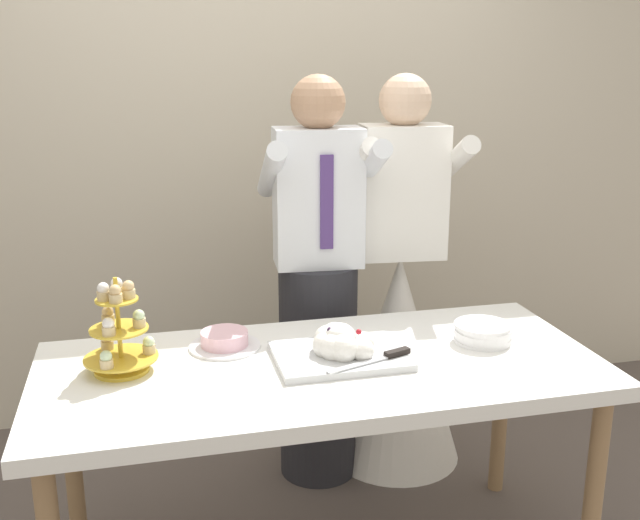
{
  "coord_description": "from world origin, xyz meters",
  "views": [
    {
      "loc": [
        -0.53,
        -2.14,
        1.73
      ],
      "look_at": [
        0.03,
        0.15,
        1.07
      ],
      "focal_mm": 41.79,
      "sensor_mm": 36.0,
      "label": 1
    }
  ],
  "objects_px": {
    "main_cake_tray": "(340,347)",
    "person_groom": "(318,305)",
    "cupcake_stand": "(119,334)",
    "person_bride": "(398,332)",
    "dessert_table": "(321,384)",
    "round_cake": "(225,341)",
    "plate_stack": "(483,333)"
  },
  "relations": [
    {
      "from": "plate_stack",
      "to": "person_bride",
      "type": "height_order",
      "value": "person_bride"
    },
    {
      "from": "cupcake_stand",
      "to": "plate_stack",
      "type": "xyz_separation_m",
      "value": [
        1.2,
        -0.04,
        -0.09
      ]
    },
    {
      "from": "person_groom",
      "to": "person_bride",
      "type": "relative_size",
      "value": 1.0
    },
    {
      "from": "cupcake_stand",
      "to": "person_groom",
      "type": "distance_m",
      "value": 0.95
    },
    {
      "from": "main_cake_tray",
      "to": "plate_stack",
      "type": "distance_m",
      "value": 0.52
    },
    {
      "from": "round_cake",
      "to": "person_groom",
      "type": "distance_m",
      "value": 0.61
    },
    {
      "from": "dessert_table",
      "to": "plate_stack",
      "type": "relative_size",
      "value": 9.0
    },
    {
      "from": "cupcake_stand",
      "to": "person_groom",
      "type": "xyz_separation_m",
      "value": [
        0.76,
        0.55,
        -0.15
      ]
    },
    {
      "from": "cupcake_stand",
      "to": "person_bride",
      "type": "distance_m",
      "value": 1.31
    },
    {
      "from": "plate_stack",
      "to": "round_cake",
      "type": "distance_m",
      "value": 0.88
    },
    {
      "from": "round_cake",
      "to": "person_bride",
      "type": "height_order",
      "value": "person_bride"
    },
    {
      "from": "person_bride",
      "to": "person_groom",
      "type": "bearing_deg",
      "value": -173.09
    },
    {
      "from": "person_bride",
      "to": "round_cake",
      "type": "bearing_deg",
      "value": -148.94
    },
    {
      "from": "dessert_table",
      "to": "person_bride",
      "type": "relative_size",
      "value": 1.08
    },
    {
      "from": "plate_stack",
      "to": "person_bride",
      "type": "relative_size",
      "value": 0.12
    },
    {
      "from": "round_cake",
      "to": "person_bride",
      "type": "bearing_deg",
      "value": 31.06
    },
    {
      "from": "plate_stack",
      "to": "person_groom",
      "type": "relative_size",
      "value": 0.12
    },
    {
      "from": "dessert_table",
      "to": "plate_stack",
      "type": "xyz_separation_m",
      "value": [
        0.58,
        0.05,
        0.11
      ]
    },
    {
      "from": "dessert_table",
      "to": "round_cake",
      "type": "xyz_separation_m",
      "value": [
        -0.29,
        0.2,
        0.1
      ]
    },
    {
      "from": "main_cake_tray",
      "to": "plate_stack",
      "type": "relative_size",
      "value": 2.14
    },
    {
      "from": "main_cake_tray",
      "to": "person_bride",
      "type": "relative_size",
      "value": 0.26
    },
    {
      "from": "dessert_table",
      "to": "main_cake_tray",
      "type": "bearing_deg",
      "value": 11.43
    },
    {
      "from": "main_cake_tray",
      "to": "person_groom",
      "type": "height_order",
      "value": "person_groom"
    },
    {
      "from": "main_cake_tray",
      "to": "person_groom",
      "type": "bearing_deg",
      "value": 82.76
    },
    {
      "from": "plate_stack",
      "to": "person_groom",
      "type": "bearing_deg",
      "value": 126.67
    },
    {
      "from": "person_groom",
      "to": "person_bride",
      "type": "bearing_deg",
      "value": 6.91
    },
    {
      "from": "dessert_table",
      "to": "person_groom",
      "type": "height_order",
      "value": "person_groom"
    },
    {
      "from": "person_bride",
      "to": "cupcake_stand",
      "type": "bearing_deg",
      "value": -152.23
    },
    {
      "from": "cupcake_stand",
      "to": "plate_stack",
      "type": "bearing_deg",
      "value": -1.91
    },
    {
      "from": "main_cake_tray",
      "to": "person_groom",
      "type": "distance_m",
      "value": 0.63
    },
    {
      "from": "dessert_table",
      "to": "round_cake",
      "type": "bearing_deg",
      "value": 144.76
    },
    {
      "from": "cupcake_stand",
      "to": "person_bride",
      "type": "bearing_deg",
      "value": 27.77
    }
  ]
}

